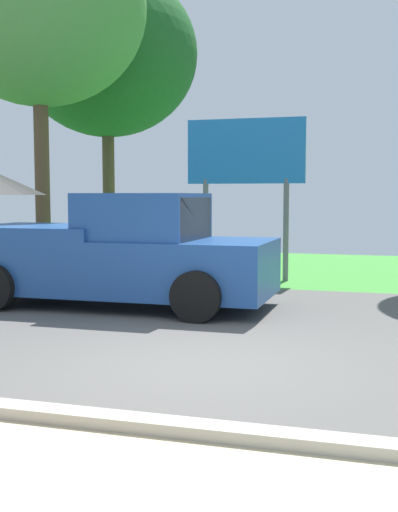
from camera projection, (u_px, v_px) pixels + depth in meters
name	position (u px, v px, depth m)	size (l,w,h in m)	color
ground_plane	(250.00, 320.00, 9.92)	(40.00, 22.00, 0.20)	#565451
pickup_truck	(118.00, 254.00, 10.86)	(5.20, 2.28, 1.88)	#1E478C
roadside_billboard	(246.00, 163.00, 14.14)	(2.60, 0.12, 3.50)	slate
tree_center_back	(107.00, 54.00, 19.14)	(5.34, 5.34, 8.43)	brown
tree_right_mid	(38.00, 7.00, 15.42)	(5.14, 5.14, 8.65)	brown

